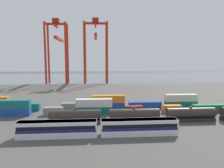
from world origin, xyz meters
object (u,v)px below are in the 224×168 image
Objects in this scene: freight_tank_row at (191,114)px; shipping_container_14 at (108,106)px; shipping_container_7 at (209,108)px; gantry_crane_central at (96,44)px; shipping_container_2 at (53,111)px; gantry_crane_west at (57,45)px; passenger_train at (99,127)px.

freight_tank_row is 6.82× the size of shipping_container_14.
gantry_crane_central is (-39.69, 96.24, 28.81)m from shipping_container_7.
gantry_crane_west reaches higher than shipping_container_2.
passenger_train is at bearing -89.68° from gantry_crane_central.
shipping_container_2 is 0.50× the size of shipping_container_7.
gantry_crane_central is at bearing 104.79° from freight_tank_row.
gantry_crane_west is (-57.61, 105.99, 26.98)m from freight_tank_row.
shipping_container_7 is (39.04, 20.08, -0.84)m from passenger_train.
shipping_container_2 is 0.50× the size of shipping_container_14.
gantry_crane_central is at bearing 81.64° from shipping_container_2.
freight_tank_row is at bearing -75.21° from gantry_crane_central.
shipping_container_2 is 0.12× the size of gantry_crane_west.
freight_tank_row is at bearing -61.47° from gantry_crane_west.
gantry_crane_west is (-69.22, 95.89, 27.80)m from shipping_container_7.
shipping_container_14 is at bearing 19.36° from shipping_container_2.
gantry_crane_west reaches higher than shipping_container_14.
gantry_crane_central is at bearing 90.32° from passenger_train.
shipping_container_14 is (-23.70, 16.61, -0.82)m from freight_tank_row.
shipping_container_14 is (3.74, 26.58, -0.84)m from passenger_train.
passenger_train is 0.79× the size of gantry_crane_west.
freight_tank_row is 15.41m from shipping_container_7.
shipping_container_14 is (-35.31, 6.51, 0.00)m from shipping_container_7.
shipping_container_2 is at bearing 180.00° from shipping_container_7.
passenger_train reaches higher than shipping_container_14.
freight_tank_row is 6.82× the size of shipping_container_7.
gantry_crane_west is at bearing 118.53° from freight_tank_row.
passenger_train is 6.34× the size of shipping_container_2.
freight_tank_row is at bearing -13.46° from shipping_container_2.
gantry_crane_central is (14.14, 96.24, 28.81)m from shipping_container_2.
shipping_container_14 is (18.52, 6.51, 0.00)m from shipping_container_2.
shipping_container_7 is at bearing -10.44° from shipping_container_14.
shipping_container_2 is 53.83m from shipping_container_7.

